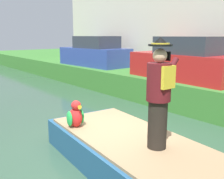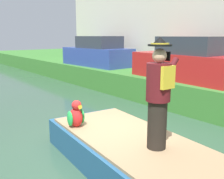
{
  "view_description": "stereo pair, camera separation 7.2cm",
  "coord_description": "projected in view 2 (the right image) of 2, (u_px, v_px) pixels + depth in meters",
  "views": [
    {
      "loc": [
        -3.19,
        -4.19,
        2.58
      ],
      "look_at": [
        -0.24,
        -0.55,
        1.61
      ],
      "focal_mm": 41.99,
      "sensor_mm": 36.0,
      "label": 1
    },
    {
      "loc": [
        -3.14,
        -4.23,
        2.58
      ],
      "look_at": [
        -0.24,
        -0.55,
        1.61
      ],
      "focal_mm": 41.99,
      "sensor_mm": 36.0,
      "label": 2
    }
  ],
  "objects": [
    {
      "name": "canal_water",
      "position": [
        105.0,
        154.0,
        5.67
      ],
      "size": [
        6.99,
        48.0,
        0.1
      ],
      "primitive_type": "cube",
      "color": "#33513D",
      "rests_on": "ground"
    },
    {
      "name": "boat",
      "position": [
        134.0,
        154.0,
        4.89
      ],
      "size": [
        2.2,
        4.35,
        0.61
      ],
      "color": "#23517A",
      "rests_on": "canal_water"
    },
    {
      "name": "parked_car_blue",
      "position": [
        97.0,
        53.0,
        13.56
      ],
      "size": [
        1.88,
        4.07,
        1.5
      ],
      "color": "#2D4293",
      "rests_on": "grass_bank_far"
    },
    {
      "name": "person_pirate",
      "position": [
        159.0,
        95.0,
        4.26
      ],
      "size": [
        0.61,
        0.42,
        1.85
      ],
      "rotation": [
        0.0,
        0.0,
        -0.2
      ],
      "color": "black",
      "rests_on": "boat"
    },
    {
      "name": "parrot_plush",
      "position": [
        76.0,
        115.0,
        5.42
      ],
      "size": [
        0.36,
        0.35,
        0.57
      ],
      "color": "red",
      "rests_on": "boat"
    },
    {
      "name": "ground_plane",
      "position": [
        105.0,
        157.0,
        5.68
      ],
      "size": [
        80.0,
        80.0,
        0.0
      ],
      "primitive_type": "plane",
      "color": "#4C4742"
    },
    {
      "name": "parked_car_red",
      "position": [
        188.0,
        62.0,
        9.27
      ],
      "size": [
        1.89,
        4.08,
        1.5
      ],
      "color": "red",
      "rests_on": "grass_bank_far"
    }
  ]
}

